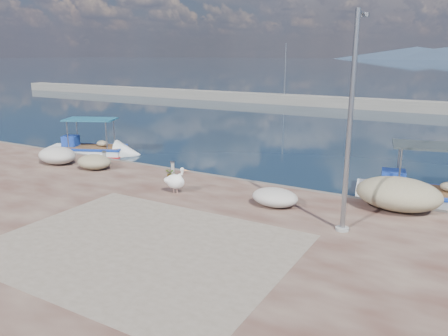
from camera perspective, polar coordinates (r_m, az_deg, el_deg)
ground at (r=16.69m, az=-6.58°, el=-7.20°), size 1400.00×1400.00×0.00m
quay at (r=12.77m, az=-23.30°, el=-14.35°), size 44.00×22.00×0.50m
quay_patch at (r=13.77m, az=-10.74°, el=-9.98°), size 9.00×7.00×0.01m
breakwater at (r=53.50m, az=19.93°, el=7.80°), size 120.00×2.20×7.50m
boat_left at (r=28.87m, az=-16.87°, el=2.07°), size 5.83×3.97×2.68m
boat_right at (r=20.54m, az=25.17°, el=-3.63°), size 6.47×3.17×2.98m
pelican at (r=18.40m, az=-6.34°, el=-1.70°), size 1.18×0.82×1.13m
lamp_post at (r=14.33m, az=16.06°, el=4.49°), size 0.44×0.96×7.00m
bollard_near at (r=21.20m, az=-6.72°, el=0.04°), size 0.23×0.23×0.69m
bollard_far at (r=24.08m, az=-15.35°, el=1.42°), size 0.24×0.24×0.72m
potted_plant at (r=20.55m, az=-6.97°, el=-0.73°), size 0.58×0.53×0.54m
net_pile_c at (r=17.64m, az=21.81°, el=-3.16°), size 3.10×2.22×1.22m
net_pile_d at (r=16.95m, az=6.67°, el=-3.82°), size 1.82×1.37×0.68m
net_pile_a at (r=24.91m, az=-20.96°, el=1.55°), size 2.22×1.61×0.91m
net_pile_b at (r=23.20m, az=-16.59°, el=0.77°), size 1.86×1.45×0.72m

